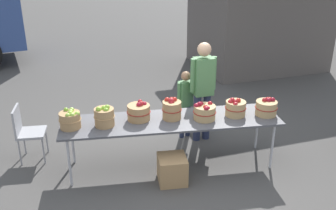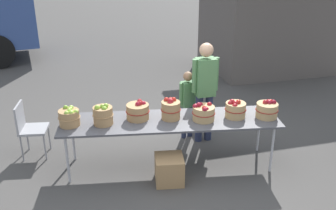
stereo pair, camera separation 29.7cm
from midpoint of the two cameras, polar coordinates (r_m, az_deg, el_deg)
The scene contains 14 objects.
ground_plane at distance 5.83m, azimuth 1.76°, elevation -8.88°, with size 40.00×40.00×0.00m, color #474442.
market_table at distance 5.49m, azimuth 1.85°, elevation -2.53°, with size 3.10×0.76×0.75m.
apple_basket_green_0 at distance 5.40m, azimuth -12.87°, elevation -1.76°, with size 0.30×0.30×0.26m.
apple_basket_green_1 at distance 5.34m, azimuth -8.03°, elevation -1.46°, with size 0.29×0.29×0.31m.
apple_basket_red_0 at distance 5.46m, azimuth -2.93°, elevation -0.92°, with size 0.34×0.34×0.28m.
apple_basket_red_1 at distance 5.45m, azimuth 1.96°, elevation -0.64°, with size 0.29×0.29×0.31m.
apple_basket_red_2 at distance 5.46m, azimuth 6.82°, elevation -1.13°, with size 0.33×0.33×0.26m.
apple_basket_red_3 at distance 5.62m, azimuth 11.42°, elevation -0.64°, with size 0.31×0.31×0.27m.
apple_basket_red_4 at distance 5.73m, azimuth 15.90°, elevation -0.66°, with size 0.32×0.32×0.26m.
vendor_adult at distance 6.16m, azimuth 6.87°, elevation 2.91°, with size 0.43×0.27×1.66m.
child_customer at distance 6.35m, azimuth 4.24°, elevation 0.80°, with size 0.29×0.22×1.16m.
food_kiosk at distance 10.38m, azimuth 15.73°, elevation 12.89°, with size 3.92×3.42×2.74m.
folding_chair at distance 6.17m, azimuth -18.65°, elevation -2.91°, with size 0.40×0.40×0.86m.
produce_crate at distance 5.38m, azimuth 1.80°, elevation -9.53°, with size 0.38×0.38×0.38m, color #A87F51.
Camera 2 is at (-0.51, -4.92, 3.10)m, focal length 41.21 mm.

